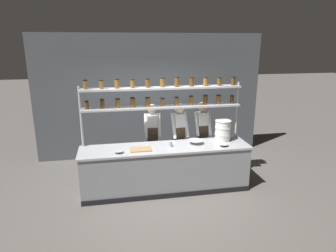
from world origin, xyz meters
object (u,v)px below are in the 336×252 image
object	(u,v)px
chef_left	(153,135)
spice_shelf_unit	(163,99)
prep_bowl_center_back	(118,152)
container_stack	(223,130)
prep_bowl_near_left	(223,145)
chef_center	(179,135)
cutting_board	(141,149)
prep_bowl_center_front	(195,142)
serving_cup_front	(170,144)
chef_right	(202,133)

from	to	relation	value
chef_left	spice_shelf_unit	bearing A→B (deg)	-66.17
spice_shelf_unit	chef_left	xyz separation A→B (m)	(-0.16, 0.44, -0.88)
prep_bowl_center_back	container_stack	bearing A→B (deg)	9.14
chef_left	prep_bowl_near_left	world-z (taller)	chef_left
spice_shelf_unit	prep_bowl_center_back	xyz separation A→B (m)	(-0.93, -0.52, -0.86)
chef_center	cutting_board	world-z (taller)	chef_center
spice_shelf_unit	prep_bowl_center_back	size ratio (longest dim) A/B	18.98
chef_left	cutting_board	xyz separation A→B (m)	(-0.35, -0.87, 0.01)
prep_bowl_center_front	serving_cup_front	bearing A→B (deg)	-172.37
serving_cup_front	prep_bowl_near_left	bearing A→B (deg)	-9.57
serving_cup_front	chef_center	bearing A→B (deg)	62.04
chef_right	serving_cup_front	bearing A→B (deg)	-145.23
chef_center	container_stack	bearing A→B (deg)	-34.22
chef_right	cutting_board	distance (m)	1.60
chef_left	chef_right	bearing A→B (deg)	-3.54
chef_center	cutting_board	distance (m)	1.11
chef_center	serving_cup_front	bearing A→B (deg)	-126.87
container_stack	cutting_board	xyz separation A→B (m)	(-1.73, -0.25, -0.20)
chef_right	cutting_board	bearing A→B (deg)	-155.92
chef_left	prep_bowl_near_left	distance (m)	1.59
serving_cup_front	cutting_board	bearing A→B (deg)	-172.71
chef_center	prep_bowl_near_left	world-z (taller)	chef_center
container_stack	prep_bowl_near_left	xyz separation A→B (m)	(-0.11, -0.35, -0.19)
chef_right	container_stack	size ratio (longest dim) A/B	3.84
prep_bowl_near_left	prep_bowl_center_front	size ratio (longest dim) A/B	0.64
prep_bowl_near_left	prep_bowl_center_back	world-z (taller)	prep_bowl_near_left
chef_center	chef_right	distance (m)	0.54
chef_left	prep_bowl_near_left	size ratio (longest dim) A/B	8.59
chef_center	cutting_board	size ratio (longest dim) A/B	4.17
spice_shelf_unit	cutting_board	bearing A→B (deg)	-140.08
cutting_board	prep_bowl_center_front	distance (m)	1.13
cutting_board	container_stack	bearing A→B (deg)	8.35
chef_left	serving_cup_front	distance (m)	0.83
serving_cup_front	spice_shelf_unit	bearing A→B (deg)	103.08
chef_center	chef_right	bearing A→B (deg)	-1.53
chef_right	prep_bowl_center_back	bearing A→B (deg)	-158.91
prep_bowl_center_back	prep_bowl_near_left	bearing A→B (deg)	-0.19
chef_center	prep_bowl_near_left	xyz separation A→B (m)	(0.73, -0.75, -0.02)
spice_shelf_unit	cutting_board	size ratio (longest dim) A/B	8.06
prep_bowl_center_front	chef_right	bearing A→B (deg)	61.04
chef_left	prep_bowl_near_left	xyz separation A→B (m)	(1.27, -0.96, 0.02)
spice_shelf_unit	chef_right	distance (m)	1.29
container_stack	prep_bowl_center_front	bearing A→B (deg)	-170.02
cutting_board	prep_bowl_center_front	bearing A→B (deg)	7.45
prep_bowl_center_front	prep_bowl_center_back	distance (m)	1.55
chef_center	serving_cup_front	size ratio (longest dim) A/B	15.21
chef_center	prep_bowl_center_front	world-z (taller)	chef_center
spice_shelf_unit	prep_bowl_center_front	size ratio (longest dim) A/B	10.85
chef_center	prep_bowl_center_back	bearing A→B (deg)	-159.45
container_stack	chef_center	bearing A→B (deg)	154.69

